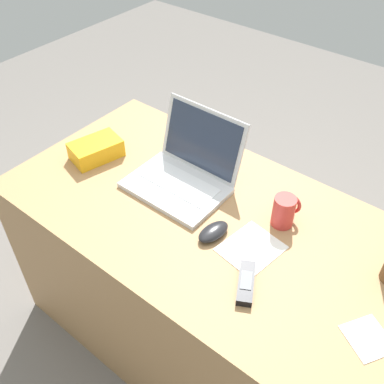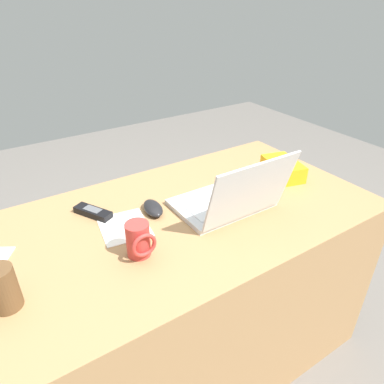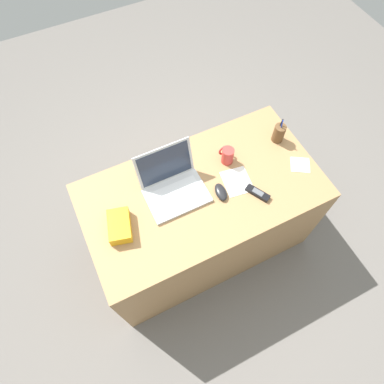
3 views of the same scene
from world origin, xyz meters
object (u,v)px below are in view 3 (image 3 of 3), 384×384
Objects in this scene: snack_bag at (120,226)px; coffee_mug_white at (227,155)px; cordless_phone at (258,193)px; laptop at (173,185)px; pen_holder at (279,133)px; computer_mouse at (221,192)px.

coffee_mug_white is at bearing 10.70° from snack_bag.
coffee_mug_white reaches higher than cordless_phone.
laptop is at bearing -173.30° from coffee_mug_white.
pen_holder is at bearing 3.44° from laptop.
computer_mouse is (0.23, -0.14, -0.03)m from laptop.
snack_bag reaches higher than cordless_phone.
computer_mouse is at bearing 152.67° from cordless_phone.
laptop is at bearing 14.78° from snack_bag.
snack_bag is at bearing -165.22° from laptop.
coffee_mug_white is at bearing 61.35° from computer_mouse.
cordless_phone is at bearing -18.87° from computer_mouse.
computer_mouse is 0.21m from cordless_phone.
laptop reaches higher than computer_mouse.
pen_holder is (0.36, 0.00, 0.01)m from coffee_mug_white.
laptop is at bearing -176.56° from pen_holder.
laptop is 1.87× the size of pen_holder.
laptop reaches higher than pen_holder.
cordless_phone is at bearing -138.13° from pen_holder.
coffee_mug_white is (0.14, 0.19, 0.04)m from computer_mouse.
computer_mouse is 0.63× the size of pen_holder.
computer_mouse is 0.59m from snack_bag.
coffee_mug_white is 0.36m from pen_holder.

